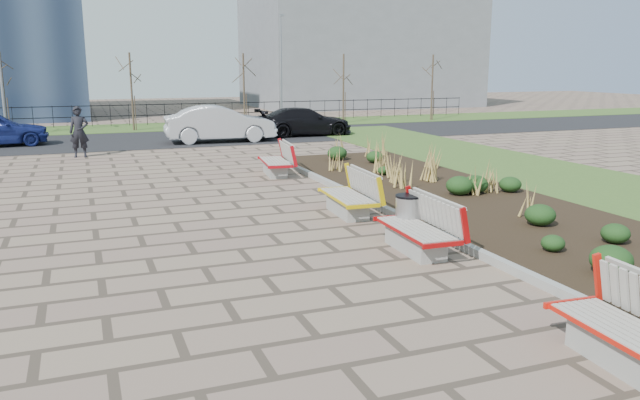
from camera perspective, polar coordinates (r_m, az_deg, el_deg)
name	(u,v)px	position (r m, az deg, el deg)	size (l,w,h in m)	color
ground	(297,313)	(8.85, -2.14, -10.32)	(120.00, 120.00, 0.00)	#746150
planting_bed	(470,203)	(15.89, 13.53, -0.27)	(4.50, 18.00, 0.10)	black
planting_curb	(386,210)	(14.71, 6.02, -0.89)	(0.16, 18.00, 0.15)	gray
grass_verge_near	(616,191)	(18.96, 25.47, 0.77)	(5.00, 38.00, 0.04)	#33511E
grass_verge_far	(132,128)	(36.00, -16.83, 6.33)	(80.00, 5.00, 0.04)	#33511E
road	(142,140)	(30.05, -15.93, 5.29)	(80.00, 7.00, 0.02)	black
bench_a	(632,328)	(7.97, 26.64, -10.43)	(0.90, 2.10, 1.00)	red
bench_b	(415,226)	(11.62, 8.71, -2.34)	(0.90, 2.10, 1.00)	#A20A0B
bench_c	(347,194)	(14.37, 2.50, 0.59)	(0.90, 2.10, 1.00)	#E2BB0B
bench_d	(275,159)	(19.67, -4.16, 3.73)	(0.90, 2.10, 1.00)	#AE0B14
litter_bin	(408,218)	(12.43, 8.06, -1.64)	(0.51, 0.51, 0.88)	#B2B2B7
pedestrian	(79,132)	(25.13, -21.16, 5.83)	(0.70, 0.46, 1.91)	black
car_silver	(220,124)	(28.51, -9.12, 6.90)	(1.70, 4.89, 1.61)	#A6A7AE
car_black	(304,122)	(30.73, -1.43, 7.18)	(1.90, 4.67, 1.35)	black
tree_b	(4,94)	(34.44, -26.94, 8.67)	(1.40, 1.40, 4.00)	#4C3D2D
tree_c	(132,92)	(34.37, -16.84, 9.45)	(1.40, 1.40, 4.00)	#4C3D2D
tree_d	(244,90)	(35.34, -6.97, 9.94)	(1.40, 1.40, 4.00)	#4C3D2D
tree_e	(343,89)	(37.26, 2.16, 10.13)	(1.40, 1.40, 4.00)	#4C3D2D
tree_f	(432,87)	(40.00, 10.21, 10.09)	(1.40, 1.40, 4.00)	#4C3D2D
lamp_west	(0,73)	(33.91, -27.19, 10.31)	(0.24, 0.60, 6.00)	gray
lamp_east	(281,72)	(35.38, -3.60, 11.63)	(0.24, 0.60, 6.00)	gray
railing_fence	(129,115)	(37.44, -17.07, 7.47)	(44.00, 0.10, 1.20)	black
building_grey	(359,46)	(54.67, 3.56, 13.88)	(18.00, 12.00, 10.00)	slate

